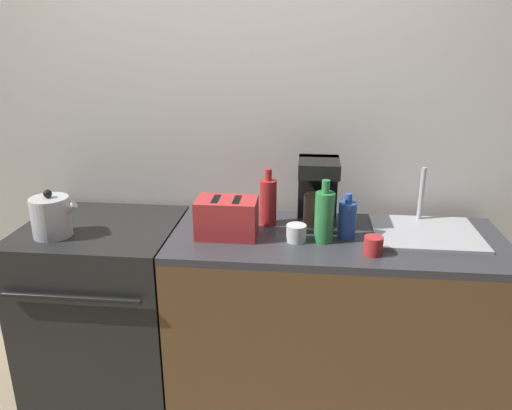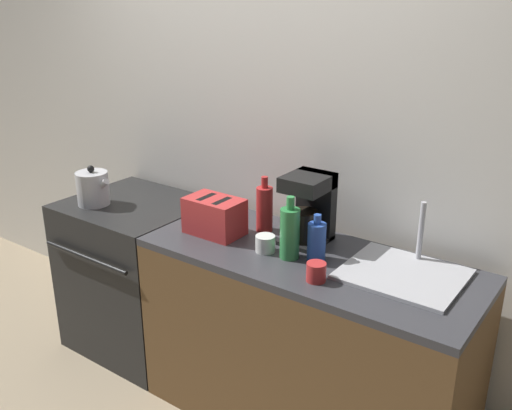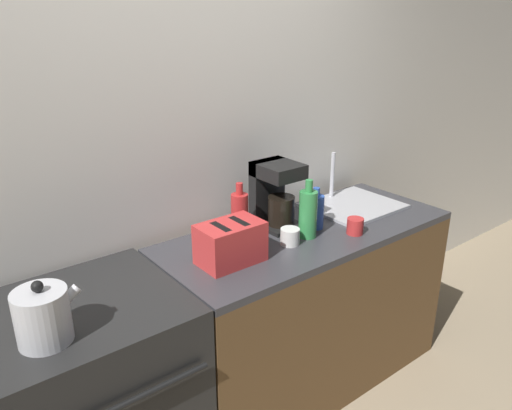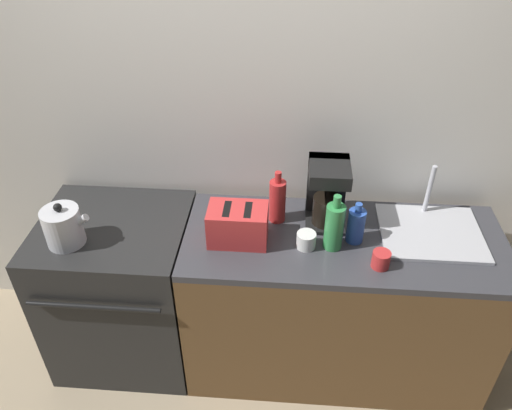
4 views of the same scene
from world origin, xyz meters
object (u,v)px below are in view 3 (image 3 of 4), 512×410
Objects in this scene: toaster at (230,243)px; cup_red at (355,226)px; bottle_blue at (316,211)px; stove at (93,400)px; bottle_red at (240,216)px; coffee_maker at (275,193)px; kettle at (43,316)px; bottle_green at (308,213)px; cup_white at (290,236)px.

cup_red is at bearing -11.78° from toaster.
bottle_blue reaches higher than cup_red.
toaster is 0.55m from bottle_blue.
stove is 1.01m from bottle_red.
cup_red is at bearing -54.72° from coffee_maker.
coffee_maker reaches higher than kettle.
coffee_maker reaches higher than bottle_green.
stove is 3.23× the size of bottle_red.
coffee_maker reaches higher than cup_red.
coffee_maker is 4.05× the size of cup_red.
stove is at bearing 174.93° from cup_white.
cup_red is at bearing -8.52° from stove.
kettle is 1.47m from cup_red.
kettle is at bearing 177.87° from cup_red.
bottle_red is at bearing 160.36° from bottle_blue.
bottle_red is 3.10× the size of cup_white.
bottle_green is (1.26, 0.07, 0.03)m from kettle.
coffee_maker is 0.28m from cup_white.
cup_white is (1.13, 0.05, -0.06)m from kettle.
cup_white is at bearing 2.77° from kettle.
coffee_maker is 1.55× the size of bottle_blue.
kettle is 1.14m from cup_white.
cup_red is (0.66, -0.14, -0.05)m from toaster.
coffee_maker is at bearing 125.28° from cup_red.
bottle_blue is 0.24m from cup_white.
bottle_green is at bearing -82.41° from coffee_maker.
stove is at bearing -172.58° from coffee_maker.
bottle_green is 1.35× the size of bottle_blue.
bottle_red is 1.31× the size of bottle_blue.
bottle_blue is at bearing -19.64° from bottle_red.
cup_red is (1.31, -0.20, 0.48)m from stove.
bottle_green is 1.03× the size of bottle_red.
kettle is 1.05× the size of bottle_blue.
bottle_blue is at bearing -0.99° from stove.
coffee_maker reaches higher than toaster.
bottle_green is at bearing 3.03° from kettle.
bottle_blue is at bearing 120.18° from cup_red.
bottle_red is at bearing 145.06° from bottle_green.
bottle_green reaches higher than toaster.
bottle_blue is (0.55, 0.04, -0.00)m from toaster.
bottle_red is 3.43× the size of cup_red.
toaster is at bearing 178.01° from bottle_green.
stove is 9.99× the size of cup_white.
cup_white is at bearing -4.84° from toaster.
coffee_maker is (0.42, 0.20, 0.08)m from toaster.
stove is at bearing 176.11° from bottle_green.
kettle is 0.80× the size of bottle_red.
bottle_green is (1.10, -0.07, 0.56)m from stove.
kettle is at bearing -174.21° from toaster.
cup_red is at bearing -32.91° from bottle_red.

